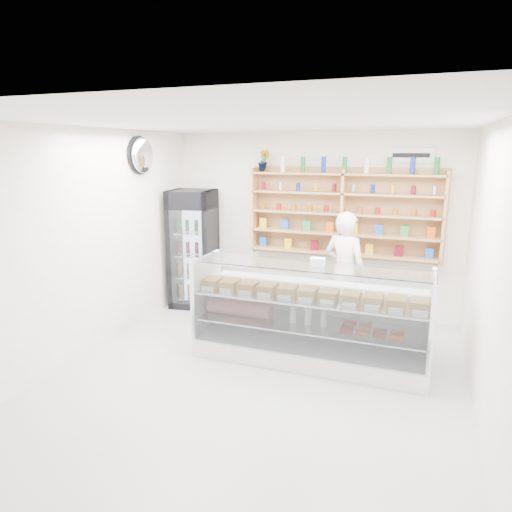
% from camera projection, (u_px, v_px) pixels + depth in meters
% --- Properties ---
extents(room, '(5.00, 5.00, 5.00)m').
position_uv_depth(room, '(257.00, 258.00, 4.86)').
color(room, '#AAAAAF').
rests_on(room, ground).
extents(display_counter, '(2.79, 0.83, 1.22)m').
position_uv_depth(display_counter, '(309.00, 334.00, 5.55)').
color(display_counter, white).
rests_on(display_counter, floor).
extents(shop_worker, '(0.72, 0.59, 1.71)m').
position_uv_depth(shop_worker, '(344.00, 272.00, 6.41)').
color(shop_worker, white).
rests_on(shop_worker, floor).
extents(drinks_cooler, '(0.77, 0.76, 1.90)m').
position_uv_depth(drinks_cooler, '(193.00, 249.00, 7.43)').
color(drinks_cooler, black).
rests_on(drinks_cooler, floor).
extents(wall_shelving, '(2.84, 0.28, 1.33)m').
position_uv_depth(wall_shelving, '(343.00, 214.00, 6.78)').
color(wall_shelving, tan).
rests_on(wall_shelving, back_wall).
extents(potted_plant, '(0.19, 0.16, 0.33)m').
position_uv_depth(potted_plant, '(264.00, 161.00, 7.03)').
color(potted_plant, '#1E6626').
rests_on(potted_plant, wall_shelving).
extents(security_mirror, '(0.15, 0.50, 0.50)m').
position_uv_depth(security_mirror, '(142.00, 155.00, 6.45)').
color(security_mirror, silver).
rests_on(security_mirror, left_wall).
extents(wall_sign, '(0.62, 0.03, 0.20)m').
position_uv_depth(wall_sign, '(411.00, 155.00, 6.40)').
color(wall_sign, white).
rests_on(wall_sign, back_wall).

